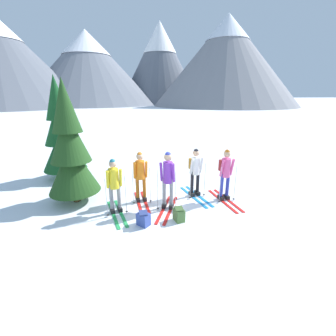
# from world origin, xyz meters

# --- Properties ---
(ground_plane) EXTENTS (400.00, 400.00, 0.00)m
(ground_plane) POSITION_xyz_m (0.00, 0.00, 0.00)
(ground_plane) COLOR white
(skier_in_yellow) EXTENTS (0.69, 1.74, 1.63)m
(skier_in_yellow) POSITION_xyz_m (-1.55, -0.31, 0.91)
(skier_in_yellow) COLOR green
(skier_in_yellow) RESTS_ON ground
(skier_in_orange) EXTENTS (0.61, 1.63, 1.65)m
(skier_in_orange) POSITION_xyz_m (-0.77, 0.30, 0.92)
(skier_in_orange) COLOR red
(skier_in_orange) RESTS_ON ground
(skier_in_purple) EXTENTS (0.97, 1.77, 1.77)m
(skier_in_purple) POSITION_xyz_m (-0.00, -0.32, 1.00)
(skier_in_purple) COLOR red
(skier_in_purple) RESTS_ON ground
(skier_in_white) EXTENTS (0.71, 1.81, 1.65)m
(skier_in_white) POSITION_xyz_m (1.05, 0.41, 0.92)
(skier_in_white) COLOR #1E84D1
(skier_in_white) RESTS_ON ground
(skier_in_pink) EXTENTS (0.60, 1.79, 1.70)m
(skier_in_pink) POSITION_xyz_m (1.91, -0.05, 0.95)
(skier_in_pink) COLOR red
(skier_in_pink) RESTS_ON ground
(pine_tree_near) EXTENTS (1.57, 1.57, 3.80)m
(pine_tree_near) POSITION_xyz_m (-2.84, 0.66, 1.74)
(pine_tree_near) COLOR #51381E
(pine_tree_near) RESTS_ON ground
(pine_tree_mid) EXTENTS (1.67, 1.67, 4.03)m
(pine_tree_mid) POSITION_xyz_m (-3.68, 3.03, 1.84)
(pine_tree_mid) COLOR #51381E
(pine_tree_mid) RESTS_ON ground
(backpack_on_snow_front) EXTENTS (0.31, 0.37, 0.38)m
(backpack_on_snow_front) POSITION_xyz_m (0.17, -1.10, 0.19)
(backpack_on_snow_front) COLOR #4C7238
(backpack_on_snow_front) RESTS_ON ground
(backpack_on_snow_beside) EXTENTS (0.40, 0.40, 0.38)m
(backpack_on_snow_beside) POSITION_xyz_m (-0.80, -1.16, 0.19)
(backpack_on_snow_beside) COLOR #384C99
(backpack_on_snow_beside) RESTS_ON ground
(mountain_ridge_distant) EXTENTS (99.49, 55.20, 26.68)m
(mountain_ridge_distant) POSITION_xyz_m (-2.48, 67.51, 11.88)
(mountain_ridge_distant) COLOR slate
(mountain_ridge_distant) RESTS_ON ground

